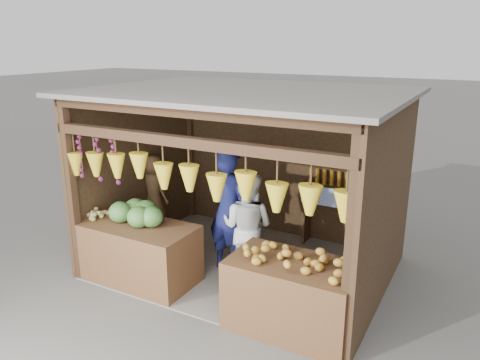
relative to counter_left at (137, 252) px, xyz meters
name	(u,v)px	position (x,y,z in m)	size (l,w,h in m)	color
ground	(245,267)	(1.17, 1.07, -0.42)	(80.00, 80.00, 0.00)	#514F49
stall_structure	(242,161)	(1.14, 1.02, 1.24)	(4.30, 3.30, 2.66)	slate
back_shelf	(341,199)	(2.22, 2.35, 0.45)	(1.25, 0.32, 1.32)	#382314
counter_left	(137,252)	(0.00, 0.00, 0.00)	(1.70, 0.85, 0.84)	#51321B
counter_right	(292,296)	(2.39, -0.06, 0.01)	(1.49, 0.85, 0.86)	#53311B
stool	(156,230)	(-0.68, 1.27, -0.26)	(0.34, 0.34, 0.32)	black
man_standing	(229,211)	(0.99, 0.87, 0.52)	(0.68, 0.45, 1.87)	#14184B
woman_standing	(247,227)	(1.35, 0.77, 0.37)	(0.77, 0.60, 1.59)	silver
vendor_seated	(154,189)	(-0.68, 1.27, 0.48)	(0.57, 0.37, 1.17)	brown
melon_pile	(135,211)	(-0.05, 0.07, 0.58)	(1.00, 0.50, 0.32)	#184E14
tanfruit_pile	(97,213)	(-0.68, -0.04, 0.49)	(0.34, 0.40, 0.13)	tan
mango_pile	(297,256)	(2.44, -0.09, 0.55)	(1.40, 0.64, 0.22)	#C5561A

